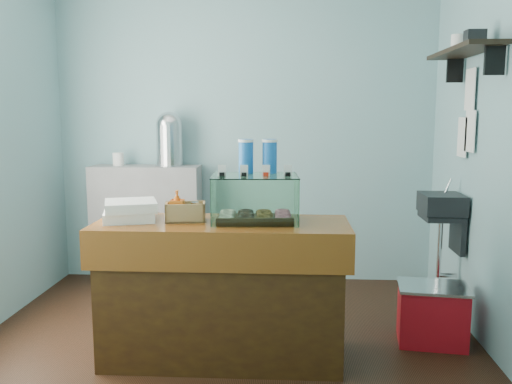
# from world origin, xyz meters

# --- Properties ---
(ground) EXTENTS (3.50, 3.50, 0.00)m
(ground) POSITION_xyz_m (0.00, 0.00, 0.00)
(ground) COLOR black
(ground) RESTS_ON ground
(room_shell) EXTENTS (3.54, 3.04, 2.82)m
(room_shell) POSITION_xyz_m (0.03, 0.01, 1.71)
(room_shell) COLOR #7EB1B7
(room_shell) RESTS_ON ground
(counter) EXTENTS (1.60, 0.60, 0.90)m
(counter) POSITION_xyz_m (0.00, -0.25, 0.46)
(counter) COLOR #40270C
(counter) RESTS_ON ground
(back_shelf) EXTENTS (1.00, 0.32, 1.10)m
(back_shelf) POSITION_xyz_m (-0.90, 1.32, 0.55)
(back_shelf) COLOR gray
(back_shelf) RESTS_ON ground
(display_case) EXTENTS (0.56, 0.43, 0.51)m
(display_case) POSITION_xyz_m (0.21, -0.17, 1.07)
(display_case) COLOR black
(display_case) RESTS_ON counter
(condiment_crate) EXTENTS (0.27, 0.19, 0.20)m
(condiment_crate) POSITION_xyz_m (-0.25, -0.24, 0.97)
(condiment_crate) COLOR tan
(condiment_crate) RESTS_ON counter
(pastry_boxes) EXTENTS (0.41, 0.40, 0.13)m
(pastry_boxes) POSITION_xyz_m (-0.59, -0.22, 0.96)
(pastry_boxes) COLOR white
(pastry_boxes) RESTS_ON counter
(coffee_urn) EXTENTS (0.27, 0.27, 0.49)m
(coffee_urn) POSITION_xyz_m (-0.67, 1.33, 1.36)
(coffee_urn) COLOR silver
(coffee_urn) RESTS_ON back_shelf
(red_cooler) EXTENTS (0.51, 0.41, 0.41)m
(red_cooler) POSITION_xyz_m (1.42, 0.07, 0.21)
(red_cooler) COLOR red
(red_cooler) RESTS_ON ground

